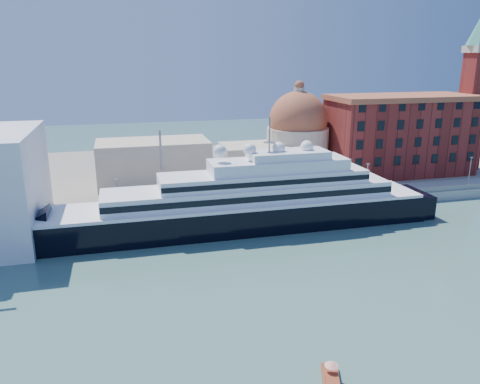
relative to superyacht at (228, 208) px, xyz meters
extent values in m
plane|color=#345B56|center=(7.10, -23.00, -4.83)|extent=(400.00, 400.00, 0.00)
cube|color=gray|center=(7.10, 11.00, -3.58)|extent=(180.00, 10.00, 2.50)
cube|color=slate|center=(7.10, 52.00, -3.83)|extent=(260.00, 72.00, 2.00)
cube|color=slate|center=(7.10, 6.50, -1.73)|extent=(180.00, 0.10, 1.20)
cube|color=black|center=(2.55, 0.00, -2.49)|extent=(82.97, 12.76, 6.91)
cone|color=black|center=(-41.06, 0.00, -2.49)|extent=(10.64, 12.76, 12.76)
cube|color=black|center=(44.03, 0.00, -2.70)|extent=(6.38, 11.70, 6.38)
cube|color=white|center=(2.55, 0.00, 1.24)|extent=(80.84, 12.98, 0.64)
cube|color=white|center=(4.68, 0.00, 3.15)|extent=(61.69, 10.64, 3.19)
cube|color=black|center=(4.68, -5.31, 3.15)|extent=(61.69, 0.15, 1.28)
cube|color=white|center=(7.87, 0.00, 6.13)|extent=(44.68, 9.57, 2.77)
cube|color=white|center=(11.06, 0.00, 8.79)|extent=(29.78, 8.51, 2.55)
cube|color=white|center=(13.18, 0.00, 10.92)|extent=(17.02, 7.45, 1.70)
cylinder|color=slate|center=(8.93, 0.00, 15.38)|extent=(0.32, 0.32, 7.45)
sphere|color=white|center=(-1.71, 0.00, 12.40)|extent=(2.77, 2.77, 2.77)
sphere|color=white|center=(4.68, 0.00, 12.40)|extent=(2.77, 2.77, 2.77)
sphere|color=white|center=(11.06, 0.00, 12.40)|extent=(2.77, 2.77, 2.77)
sphere|color=white|center=(17.44, 0.00, 12.40)|extent=(2.77, 2.77, 2.77)
cube|color=white|center=(-34.51, -3.42, -4.27)|extent=(11.57, 4.88, 1.50)
cube|color=white|center=(-32.64, -3.23, -3.05)|extent=(3.97, 2.71, 1.12)
cube|color=brown|center=(-0.08, -51.49, -4.50)|extent=(3.66, 5.94, 0.94)
cube|color=brown|center=(-0.40, -52.37, -3.70)|extent=(2.20, 2.72, 0.75)
cylinder|color=slate|center=(0.07, -51.05, -3.32)|extent=(0.06, 0.06, 1.50)
cone|color=red|center=(0.07, -51.05, -2.48)|extent=(1.69, 1.69, 0.38)
cube|color=maroon|center=(59.10, 29.00, 8.17)|extent=(42.00, 18.00, 22.00)
cube|color=brown|center=(59.10, 29.00, 19.67)|extent=(43.00, 19.00, 1.50)
cube|color=maroon|center=(83.10, 29.00, 14.67)|extent=(6.00, 6.00, 35.00)
cube|color=beige|center=(83.10, 29.00, 33.17)|extent=(7.00, 7.00, 2.00)
cylinder|color=beige|center=(29.10, 35.00, 4.17)|extent=(18.00, 18.00, 14.00)
sphere|color=brown|center=(29.10, 35.00, 13.17)|extent=(17.00, 17.00, 17.00)
cylinder|color=beige|center=(29.10, 35.00, 21.17)|extent=(3.00, 3.00, 3.00)
cube|color=beige|center=(15.10, 33.00, 2.17)|extent=(18.00, 14.00, 10.00)
cube|color=beige|center=(-12.90, 35.00, 3.17)|extent=(30.00, 16.00, 12.00)
cylinder|color=slate|center=(-22.90, 8.00, 1.67)|extent=(0.24, 0.24, 8.00)
cube|color=slate|center=(-22.90, 8.00, 5.77)|extent=(0.80, 0.30, 0.25)
cylinder|color=slate|center=(7.10, 8.00, 1.67)|extent=(0.24, 0.24, 8.00)
cube|color=slate|center=(7.10, 8.00, 5.77)|extent=(0.80, 0.30, 0.25)
cylinder|color=slate|center=(37.10, 8.00, 1.67)|extent=(0.24, 0.24, 8.00)
cube|color=slate|center=(37.10, 8.00, 5.77)|extent=(0.80, 0.30, 0.25)
cylinder|color=slate|center=(67.10, 8.00, 1.67)|extent=(0.24, 0.24, 8.00)
cube|color=slate|center=(67.10, 8.00, 5.77)|extent=(0.80, 0.30, 0.25)
cylinder|color=slate|center=(-12.90, 10.00, 6.67)|extent=(0.50, 0.50, 18.00)
camera|label=1|loc=(-21.44, -92.46, 31.11)|focal=35.00mm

